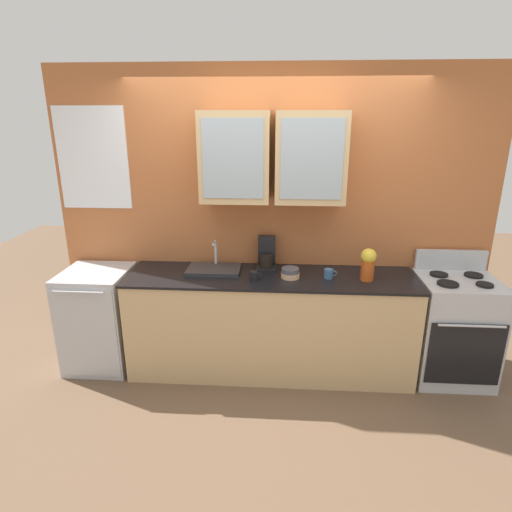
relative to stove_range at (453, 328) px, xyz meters
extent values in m
plane|color=brown|center=(-1.57, 0.00, -0.46)|extent=(10.00, 10.00, 0.00)
cube|color=#B76638|center=(-1.57, 0.37, 0.85)|extent=(3.86, 0.10, 2.61)
cube|color=tan|center=(-1.88, 0.15, 1.42)|extent=(0.57, 0.33, 0.73)
cube|color=#9EADB7|center=(-1.88, -0.02, 1.42)|extent=(0.48, 0.01, 0.62)
cube|color=tan|center=(-1.27, 0.15, 1.42)|extent=(0.57, 0.33, 0.73)
cube|color=#9EADB7|center=(-1.27, -0.02, 1.42)|extent=(0.48, 0.01, 0.62)
cube|color=white|center=(-3.15, 0.31, 1.38)|extent=(0.63, 0.01, 0.88)
cube|color=tan|center=(-1.57, 0.00, -0.02)|extent=(2.44, 0.61, 0.88)
cube|color=black|center=(-1.57, 0.00, 0.43)|extent=(2.47, 0.64, 0.02)
cube|color=silver|center=(0.00, 0.00, -0.01)|extent=(0.64, 0.57, 0.90)
cube|color=black|center=(0.00, -0.29, -0.08)|extent=(0.59, 0.01, 0.54)
cylinder|color=silver|center=(0.00, -0.32, 0.19)|extent=(0.51, 0.02, 0.02)
cube|color=silver|center=(0.00, 0.27, 0.53)|extent=(0.61, 0.04, 0.18)
cylinder|color=black|center=(-0.14, -0.11, 0.45)|extent=(0.17, 0.17, 0.02)
cylinder|color=black|center=(0.14, -0.11, 0.45)|extent=(0.13, 0.13, 0.02)
cylinder|color=black|center=(-0.14, 0.11, 0.45)|extent=(0.15, 0.15, 0.02)
cylinder|color=black|center=(0.14, 0.11, 0.45)|extent=(0.15, 0.15, 0.02)
cube|color=#2D2D30|center=(-2.08, 0.08, 0.46)|extent=(0.46, 0.30, 0.03)
cylinder|color=silver|center=(-2.08, 0.20, 0.58)|extent=(0.02, 0.02, 0.21)
cylinder|color=silver|center=(-2.08, 0.14, 0.68)|extent=(0.02, 0.12, 0.02)
cylinder|color=#E0AD7F|center=(-1.41, -0.03, 0.46)|extent=(0.16, 0.16, 0.04)
cylinder|color=#4C4C54|center=(-1.41, -0.03, 0.50)|extent=(0.15, 0.15, 0.05)
cylinder|color=#BF4C19|center=(-0.78, -0.04, 0.53)|extent=(0.11, 0.11, 0.17)
sphere|color=yellow|center=(-0.78, -0.04, 0.65)|extent=(0.13, 0.13, 0.13)
cylinder|color=black|center=(-1.71, -0.12, 0.48)|extent=(0.06, 0.06, 0.08)
torus|color=black|center=(-1.67, -0.12, 0.49)|extent=(0.05, 0.01, 0.05)
cylinder|color=#38608C|center=(-1.09, -0.02, 0.48)|extent=(0.07, 0.07, 0.08)
torus|color=#38608C|center=(-1.05, -0.02, 0.49)|extent=(0.05, 0.01, 0.05)
cube|color=silver|center=(-3.12, 0.00, -0.01)|extent=(0.57, 0.58, 0.90)
cube|color=silver|center=(-3.12, -0.30, -0.01)|extent=(0.54, 0.01, 0.81)
cylinder|color=silver|center=(-3.12, -0.32, 0.38)|extent=(0.42, 0.02, 0.02)
cube|color=black|center=(-1.62, 0.15, 0.46)|extent=(0.17, 0.20, 0.03)
cylinder|color=black|center=(-1.62, 0.13, 0.53)|extent=(0.11, 0.11, 0.11)
cube|color=black|center=(-1.62, 0.22, 0.60)|extent=(0.15, 0.06, 0.26)
camera|label=1|loc=(-1.47, -3.39, 1.74)|focal=29.93mm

